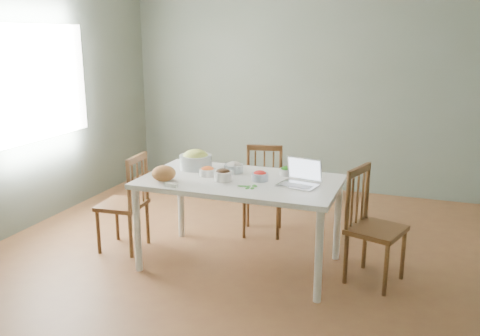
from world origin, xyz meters
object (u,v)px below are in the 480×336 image
(bread_boule, at_px, (164,173))
(dining_table, at_px, (240,223))
(chair_far, at_px, (263,192))
(chair_left, at_px, (122,202))
(bowl_squash, at_px, (196,160))
(laptop, at_px, (298,173))
(chair_right, at_px, (377,227))

(bread_boule, bearing_deg, dining_table, 24.57)
(chair_far, xyz_separation_m, chair_left, (-1.12, -0.83, 0.02))
(bowl_squash, bearing_deg, chair_left, -159.63)
(chair_left, xyz_separation_m, bread_boule, (0.58, -0.22, 0.39))
(chair_far, bearing_deg, bread_boule, -129.66)
(chair_left, relative_size, bowl_squash, 3.12)
(dining_table, height_order, laptop, laptop)
(chair_far, bearing_deg, chair_right, -42.74)
(bowl_squash, bearing_deg, bread_boule, -99.62)
(dining_table, bearing_deg, bowl_squash, 158.69)
(chair_right, bearing_deg, laptop, 117.40)
(chair_far, distance_m, laptop, 1.08)
(dining_table, bearing_deg, bread_boule, -155.43)
(dining_table, relative_size, bowl_squash, 5.69)
(laptop, bearing_deg, dining_table, -171.94)
(bread_boule, bearing_deg, bowl_squash, 80.38)
(bowl_squash, bearing_deg, chair_far, 51.61)
(bread_boule, height_order, bowl_squash, bowl_squash)
(chair_far, distance_m, chair_left, 1.40)
(chair_far, height_order, bowl_squash, bowl_squash)
(bread_boule, bearing_deg, chair_right, 11.42)
(chair_left, relative_size, laptop, 2.98)
(dining_table, relative_size, laptop, 5.44)
(bread_boule, distance_m, bowl_squash, 0.47)
(chair_far, xyz_separation_m, bowl_squash, (-0.47, -0.59, 0.43))
(chair_far, relative_size, chair_right, 0.93)
(chair_right, distance_m, bread_boule, 1.82)
(laptop, bearing_deg, chair_left, -168.28)
(chair_right, relative_size, bowl_squash, 3.22)
(bread_boule, relative_size, bowl_squash, 0.69)
(bread_boule, relative_size, laptop, 0.66)
(dining_table, distance_m, bread_boule, 0.79)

